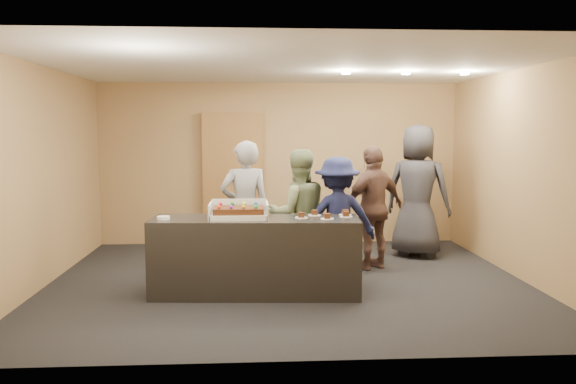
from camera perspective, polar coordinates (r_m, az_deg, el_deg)
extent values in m
plane|color=black|center=(7.23, -0.02, -9.04)|extent=(6.00, 6.00, 0.00)
plane|color=silver|center=(7.02, -0.02, 12.73)|extent=(6.00, 6.00, 0.00)
cube|color=#A88651|center=(9.49, -0.90, 2.88)|extent=(6.00, 0.04, 2.70)
cube|color=#A88651|center=(4.52, 1.84, -0.83)|extent=(6.00, 0.04, 2.70)
cube|color=#A88651|center=(7.45, -23.71, 1.43)|extent=(0.04, 5.00, 2.70)
cube|color=#A88651|center=(7.78, 22.65, 1.65)|extent=(0.04, 5.00, 2.70)
cube|color=black|center=(6.59, -3.30, -6.53)|extent=(2.44, 0.85, 0.90)
cube|color=brown|center=(9.42, -5.60, 1.32)|extent=(1.00, 0.15, 2.21)
cube|color=white|center=(6.51, -5.02, -2.41)|extent=(0.65, 0.45, 0.06)
cube|color=white|center=(6.52, -7.89, -1.91)|extent=(0.02, 0.45, 0.18)
cube|color=white|center=(6.50, -2.14, -1.88)|extent=(0.02, 0.45, 0.18)
cube|color=white|center=(6.72, -4.97, -1.54)|extent=(0.65, 0.02, 0.20)
cube|color=#3B1D0D|center=(6.50, -5.02, -1.85)|extent=(0.57, 0.40, 0.07)
sphere|color=red|center=(6.64, -6.87, -1.20)|extent=(0.04, 0.04, 0.04)
sphere|color=#199A1A|center=(6.63, -5.67, -1.20)|extent=(0.04, 0.04, 0.04)
sphere|color=#D8F91A|center=(6.63, -4.48, -1.19)|extent=(0.04, 0.04, 0.04)
sphere|color=blue|center=(6.62, -3.28, -1.18)|extent=(0.04, 0.04, 0.04)
sphere|color=#DD4112|center=(6.36, -7.02, -1.53)|extent=(0.04, 0.04, 0.04)
sphere|color=purple|center=(6.36, -5.77, -1.52)|extent=(0.04, 0.04, 0.04)
sphere|color=yellow|center=(6.35, -4.53, -1.51)|extent=(0.04, 0.04, 0.04)
sphere|color=#24B75A|center=(6.35, -3.28, -1.51)|extent=(0.04, 0.04, 0.04)
cylinder|color=white|center=(6.56, -12.55, -2.57)|extent=(0.15, 0.15, 0.04)
cylinder|color=white|center=(6.50, 1.36, -2.63)|extent=(0.15, 0.15, 0.01)
cube|color=#3B1D0D|center=(6.50, 1.36, -2.33)|extent=(0.07, 0.06, 0.06)
cylinder|color=white|center=(6.70, 2.72, -2.37)|extent=(0.15, 0.15, 0.01)
cube|color=#3B1D0D|center=(6.70, 2.72, -2.08)|extent=(0.07, 0.06, 0.06)
cylinder|color=white|center=(6.43, 4.01, -2.74)|extent=(0.15, 0.15, 0.01)
cube|color=#3B1D0D|center=(6.43, 4.01, -2.44)|extent=(0.07, 0.06, 0.06)
cylinder|color=white|center=(6.77, 5.83, -2.31)|extent=(0.15, 0.15, 0.01)
cube|color=#3B1D0D|center=(6.76, 5.83, -2.03)|extent=(0.07, 0.06, 0.06)
cylinder|color=white|center=(6.62, 5.91, -2.50)|extent=(0.15, 0.15, 0.01)
cube|color=#3B1D0D|center=(6.62, 5.92, -2.21)|extent=(0.07, 0.06, 0.06)
imported|color=gray|center=(7.30, -4.39, -1.78)|extent=(0.72, 0.55, 1.78)
imported|color=gray|center=(7.23, 1.05, -2.27)|extent=(0.91, 0.76, 1.67)
imported|color=#15193D|center=(7.20, 5.03, -2.71)|extent=(1.07, 0.68, 1.58)
imported|color=brown|center=(7.82, 8.70, -1.57)|extent=(1.08, 0.85, 1.71)
imported|color=#2B2B30|center=(8.69, 13.03, 0.12)|extent=(1.17, 1.05, 2.01)
cylinder|color=#FFEAC6|center=(7.60, 5.92, 11.97)|extent=(0.12, 0.12, 0.03)
cylinder|color=#FFEAC6|center=(7.77, 11.88, 11.75)|extent=(0.12, 0.12, 0.03)
cylinder|color=#FFEAC6|center=(8.01, 17.52, 11.42)|extent=(0.12, 0.12, 0.03)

